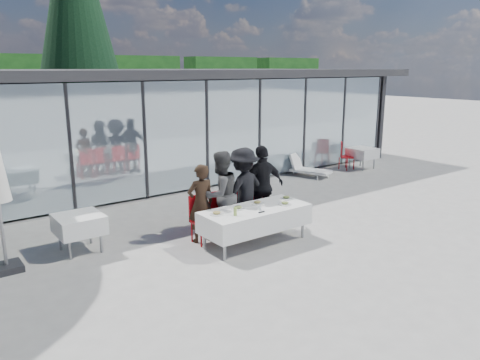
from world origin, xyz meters
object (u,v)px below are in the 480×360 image
(spare_table_left, at_px, (79,224))
(conifer_tree, at_px, (75,5))
(juice_bottle, at_px, (235,212))
(folded_eyeglasses, at_px, (262,212))
(plate_d, at_px, (286,198))
(plate_extra, at_px, (285,203))
(lounger, at_px, (306,168))
(diner_a, at_px, (201,203))
(diner_chair_b, at_px, (221,212))
(diner_chair_d, at_px, (262,203))
(diner_c, at_px, (243,190))
(spare_chair_a, at_px, (344,154))
(diner_d, at_px, (262,186))
(plate_c, at_px, (257,203))
(dining_table, at_px, (255,218))
(diner_b, at_px, (220,195))
(plate_b, at_px, (238,208))
(diner_chair_c, at_px, (243,207))
(spare_table_right, at_px, (362,153))
(plate_a, at_px, (217,213))
(spare_chair_b, at_px, (282,157))
(diner_chair_a, at_px, (201,216))

(spare_table_left, xyz_separation_m, conifer_tree, (4.07, 11.55, 5.43))
(juice_bottle, distance_m, folded_eyeglasses, 0.56)
(plate_d, distance_m, spare_table_left, 4.26)
(plate_extra, bearing_deg, lounger, 41.20)
(diner_a, distance_m, conifer_tree, 13.65)
(diner_chair_b, bearing_deg, diner_chair_d, 0.00)
(diner_c, relative_size, spare_chair_a, 1.90)
(folded_eyeglasses, relative_size, spare_table_left, 0.16)
(diner_a, distance_m, diner_d, 1.62)
(plate_c, height_order, plate_extra, same)
(dining_table, relative_size, diner_b, 1.23)
(diner_b, height_order, lounger, diner_b)
(plate_d, distance_m, plate_extra, 0.43)
(diner_a, relative_size, plate_b, 5.94)
(diner_b, distance_m, diner_chair_d, 1.19)
(diner_chair_b, xyz_separation_m, diner_chair_c, (0.59, 0.00, 0.00))
(juice_bottle, bearing_deg, plate_b, 46.21)
(juice_bottle, relative_size, conifer_tree, 0.02)
(diner_chair_d, distance_m, spare_table_right, 7.27)
(spare_table_left, bearing_deg, plate_extra, -27.15)
(plate_c, bearing_deg, lounger, 35.86)
(dining_table, xyz_separation_m, diner_a, (-0.81, 0.75, 0.28))
(diner_chair_c, bearing_deg, plate_a, -150.32)
(plate_d, bearing_deg, diner_chair_c, 138.31)
(diner_chair_d, height_order, plate_c, diner_chair_d)
(diner_c, distance_m, diner_d, 0.54)
(diner_b, xyz_separation_m, diner_chair_c, (0.59, -0.00, -0.38))
(spare_chair_a, xyz_separation_m, spare_chair_b, (-2.10, 0.92, 0.00))
(dining_table, relative_size, diner_chair_a, 2.32)
(spare_table_right, relative_size, conifer_tree, 0.08)
(plate_a, bearing_deg, diner_c, 29.86)
(spare_table_left, bearing_deg, diner_chair_b, -19.57)
(plate_extra, bearing_deg, diner_a, 147.62)
(diner_d, height_order, spare_chair_b, diner_d)
(plate_b, distance_m, lounger, 6.61)
(spare_chair_b, bearing_deg, conifer_tree, 113.75)
(diner_c, bearing_deg, juice_bottle, 36.67)
(diner_b, relative_size, diner_chair_b, 1.89)
(folded_eyeglasses, bearing_deg, lounger, 37.88)
(spare_table_right, distance_m, spare_chair_a, 0.67)
(diner_b, relative_size, folded_eyeglasses, 13.14)
(plate_c, distance_m, spare_chair_a, 7.59)
(diner_chair_c, relative_size, spare_table_right, 1.13)
(dining_table, height_order, lounger, dining_table)
(spare_table_left, bearing_deg, spare_table_right, 9.30)
(plate_extra, bearing_deg, spare_table_right, 27.52)
(spare_table_right, bearing_deg, plate_extra, -152.48)
(diner_chair_c, height_order, juice_bottle, diner_chair_c)
(diner_chair_a, bearing_deg, plate_extra, -32.25)
(diner_a, distance_m, spare_table_right, 8.79)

